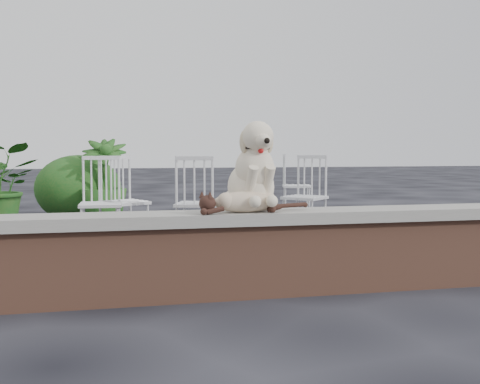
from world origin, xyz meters
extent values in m
plane|color=black|center=(0.00, 0.00, 0.00)|extent=(60.00, 60.00, 0.00)
cube|color=brown|center=(0.00, 0.00, 0.25)|extent=(6.00, 0.30, 0.50)
cube|color=slate|center=(0.00, 0.00, 0.54)|extent=(6.20, 0.40, 0.08)
imported|color=#17511A|center=(-2.99, 4.08, 0.55)|extent=(1.02, 0.89, 1.10)
imported|color=#17511A|center=(-1.71, 4.52, 0.58)|extent=(0.72, 0.72, 1.16)
ellipsoid|color=#17511A|center=(-2.06, 5.07, 0.44)|extent=(1.24, 1.14, 0.98)
ellipsoid|color=#17511A|center=(-1.95, 5.17, 0.31)|extent=(0.87, 0.80, 0.69)
camera|label=1|loc=(-1.76, -3.95, 1.00)|focal=44.75mm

